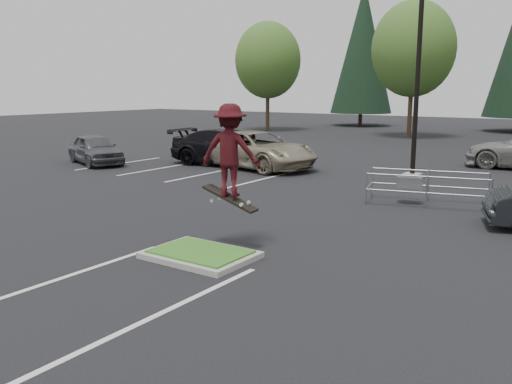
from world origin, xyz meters
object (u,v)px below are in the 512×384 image
Objects in this scene: cart_corral at (414,184)px; car_l_tan at (255,150)px; light_pole at (419,60)px; car_l_grey at (95,149)px; decid_b at (413,52)px; car_l_black at (229,147)px; skateboarder at (230,151)px; decid_a at (268,63)px; conif_a at (363,49)px.

cart_corral is 0.64× the size of car_l_tan.
light_pole is at bearing 94.63° from cart_corral.
car_l_tan is 7.71m from car_l_grey.
decid_b is 2.34× the size of car_l_grey.
car_l_black reaches higher than car_l_grey.
light_pole is 4.32× the size of skateboarder.
car_l_grey is (-14.00, -3.72, -3.86)m from light_pole.
decid_a is at bearing -177.61° from decid_b.
car_l_grey is (4.51, -21.76, -4.88)m from decid_a.
light_pole is 5.85m from cart_corral.
conif_a reaches higher than skateboarder.
decid_a is 2.35× the size of cart_corral.
decid_b is 2.55× the size of cart_corral.
car_l_black reaches higher than car_l_tan.
light_pole is 0.78× the size of conif_a.
conif_a is 3.15× the size of car_l_grey.
light_pole reaches higher than decid_a.
skateboarder reaches higher than car_l_tan.
cart_corral is at bearing -70.98° from light_pole.
decid_b is 1.68× the size of car_l_black.
car_l_black is at bearing -38.66° from car_l_grey.
light_pole reaches higher than car_l_grey.
conif_a is (-7.99, 9.47, 1.05)m from decid_b.
car_l_tan is at bearing -75.26° from conif_a.
skateboarder is at bearing -148.07° from car_l_black.
decid_a is 21.59m from car_l_black.
conif_a is at bearing 68.09° from decid_a.
decid_b is 1.63× the size of car_l_tan.
skateboarder is 12.45m from car_l_tan.
decid_b is at bearing 109.35° from light_pole.
decid_a is 2.16× the size of car_l_grey.
light_pole is 2.45× the size of car_l_grey.
decid_b reaches higher than cart_corral.
light_pole is 2.67× the size of cart_corral.
conif_a is at bearing 24.13° from car_l_tan.
car_l_black is at bearing -70.08° from skateboarder.
car_l_black is at bearing -176.63° from light_pole.
conif_a is 29.79m from car_l_black.
conif_a is 2.27× the size of car_l_black.
cart_corral is at bearing -70.44° from car_l_grey.
cart_corral is (7.92, -22.63, -5.40)m from decid_b.
decid_a is at bearing 117.60° from cart_corral.
skateboarder is 15.44m from car_l_grey.
car_l_grey is at bearing -89.10° from conif_a.
light_pole is at bearing -44.25° from decid_a.
skateboarder is (14.04, -39.00, -4.92)m from conif_a.
cart_corral is at bearing -48.01° from decid_a.
decid_a is 22.33m from car_l_tan.
skateboarder is 0.57× the size of car_l_grey.
cart_corral is at bearing -70.71° from decid_b.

